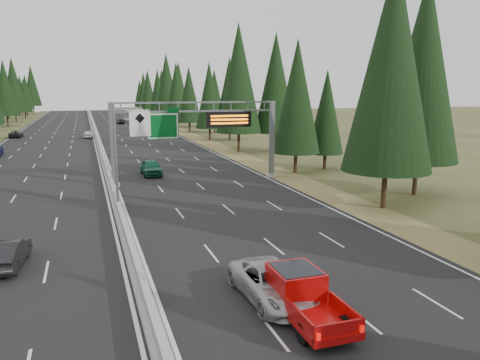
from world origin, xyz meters
The scene contains 16 objects.
road centered at (0.00, 80.00, 0.04)m, with size 32.00×260.00×0.08m, color black.
shoulder_right centered at (17.80, 80.00, 0.03)m, with size 3.60×260.00×0.06m, color olive.
median_barrier centered at (0.00, 80.00, 0.41)m, with size 0.70×260.00×0.85m.
sign_gantry centered at (8.92, 34.88, 5.27)m, with size 16.75×0.98×7.80m.
hov_sign_pole centered at (0.58, 24.97, 4.72)m, with size 2.80×0.50×8.00m.
tree_row_right centered at (21.75, 73.41, 9.27)m, with size 12.44×239.83×18.92m.
silver_minivan centered at (5.27, 8.00, 0.83)m, with size 2.48×5.38×1.49m, color #B2B3B7.
red_pickup centered at (5.80, 6.44, 1.07)m, with size 1.96×5.49×1.79m.
car_ahead_green centered at (4.43, 40.00, 0.90)m, with size 1.94×4.82×1.64m, color #135438.
car_ahead_dkred centered at (10.55, 81.05, 0.72)m, with size 1.36×3.89×1.28m, color maroon.
car_ahead_dkgrey centered at (11.98, 84.61, 0.79)m, with size 1.99×4.89×1.42m, color black.
car_ahead_white centered at (9.84, 128.02, 0.83)m, with size 2.50×5.42×1.51m, color #BBBBBB.
car_ahead_far centered at (7.13, 119.37, 0.76)m, with size 1.62×4.02×1.37m, color black.
car_onc_near centered at (-6.13, 15.80, 0.80)m, with size 1.51×4.34×1.43m, color black.
car_onc_white centered at (-1.50, 82.79, 0.77)m, with size 1.63×4.06×1.38m, color silver.
car_onc_far centered at (-14.50, 88.41, 0.74)m, with size 2.17×4.72×1.31m, color black.
Camera 1 is at (-1.99, -9.43, 8.98)m, focal length 35.00 mm.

